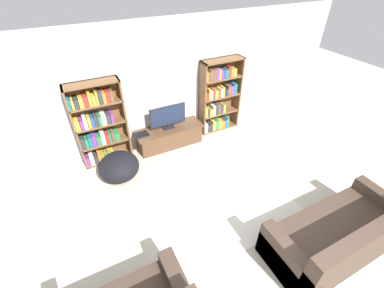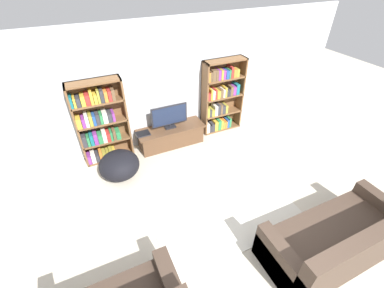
{
  "view_description": "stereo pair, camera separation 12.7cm",
  "coord_description": "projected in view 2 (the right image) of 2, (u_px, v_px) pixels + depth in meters",
  "views": [
    {
      "loc": [
        -1.7,
        -0.49,
        3.51
      ],
      "look_at": [
        -0.01,
        2.86,
        0.7
      ],
      "focal_mm": 24.0,
      "sensor_mm": 36.0,
      "label": 1
    },
    {
      "loc": [
        -1.59,
        -0.55,
        3.51
      ],
      "look_at": [
        -0.01,
        2.86,
        0.7
      ],
      "focal_mm": 24.0,
      "sensor_mm": 36.0,
      "label": 2
    }
  ],
  "objects": [
    {
      "name": "wall_back",
      "position": [
        165.0,
        85.0,
        5.33
      ],
      "size": [
        8.8,
        0.06,
        2.6
      ],
      "color": "silver",
      "rests_on": "ground_plane"
    },
    {
      "name": "bookshelf_left",
      "position": [
        100.0,
        123.0,
        4.99
      ],
      "size": [
        0.97,
        0.3,
        1.72
      ],
      "color": "brown",
      "rests_on": "ground_plane"
    },
    {
      "name": "bookshelf_right",
      "position": [
        220.0,
        97.0,
        5.9
      ],
      "size": [
        0.97,
        0.3,
        1.72
      ],
      "color": "brown",
      "rests_on": "ground_plane"
    },
    {
      "name": "tv_stand",
      "position": [
        171.0,
        136.0,
        5.73
      ],
      "size": [
        1.49,
        0.5,
        0.44
      ],
      "color": "brown",
      "rests_on": "ground_plane"
    },
    {
      "name": "television",
      "position": [
        169.0,
        116.0,
        5.45
      ],
      "size": [
        0.8,
        0.16,
        0.53
      ],
      "color": "black",
      "rests_on": "tv_stand"
    },
    {
      "name": "laptop",
      "position": [
        143.0,
        134.0,
        5.4
      ],
      "size": [
        0.29,
        0.23,
        0.03
      ],
      "color": "#28282D",
      "rests_on": "tv_stand"
    },
    {
      "name": "area_rug",
      "position": [
        222.0,
        209.0,
        4.36
      ],
      "size": [
        2.38,
        1.61,
        0.02
      ],
      "color": "beige",
      "rests_on": "ground_plane"
    },
    {
      "name": "couch_right_sofa",
      "position": [
        337.0,
        241.0,
        3.56
      ],
      "size": [
        2.06,
        0.91,
        0.91
      ],
      "color": "#423328",
      "rests_on": "ground_plane"
    },
    {
      "name": "beanbag_ottoman",
      "position": [
        119.0,
        165.0,
        4.89
      ],
      "size": [
        0.76,
        0.76,
        0.52
      ],
      "primitive_type": "ellipsoid",
      "color": "black",
      "rests_on": "ground_plane"
    }
  ]
}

